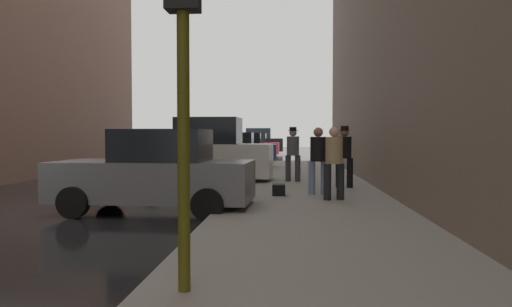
{
  "coord_description": "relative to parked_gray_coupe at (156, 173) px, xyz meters",
  "views": [
    {
      "loc": [
        5.52,
        -9.55,
        1.67
      ],
      "look_at": [
        4.42,
        6.63,
        1.07
      ],
      "focal_mm": 35.0,
      "sensor_mm": 36.0,
      "label": 1
    }
  ],
  "objects": [
    {
      "name": "pedestrian_with_fedora",
      "position": [
        4.44,
        3.99,
        0.29
      ],
      "size": [
        0.53,
        0.48,
        1.78
      ],
      "color": "black",
      "rests_on": "sidewalk"
    },
    {
      "name": "parked_white_van",
      "position": [
        -0.0,
        6.11,
        0.18
      ],
      "size": [
        4.66,
        2.18,
        2.25
      ],
      "color": "silver",
      "rests_on": "ground_plane"
    },
    {
      "name": "parked_dark_green_sedan",
      "position": [
        0.0,
        13.13,
        0.0
      ],
      "size": [
        4.2,
        2.06,
        1.79
      ],
      "color": "#193828",
      "rests_on": "ground_plane"
    },
    {
      "name": "pedestrian_in_tan_coat",
      "position": [
        3.9,
        1.21,
        0.26
      ],
      "size": [
        0.53,
        0.49,
        1.71
      ],
      "color": "black",
      "rests_on": "sidewalk"
    },
    {
      "name": "parked_red_hatchback",
      "position": [
        0.0,
        26.13,
        0.0
      ],
      "size": [
        4.22,
        2.09,
        1.79
      ],
      "color": "#B2191E",
      "rests_on": "ground_plane"
    },
    {
      "name": "ground_plane",
      "position": [
        -2.65,
        -0.95,
        -0.85
      ],
      "size": [
        120.0,
        120.0,
        0.0
      ],
      "primitive_type": "plane",
      "color": "black"
    },
    {
      "name": "parked_gray_coupe",
      "position": [
        0.0,
        0.0,
        0.0
      ],
      "size": [
        4.27,
        2.19,
        1.79
      ],
      "color": "slate",
      "rests_on": "ground_plane"
    },
    {
      "name": "fire_hydrant",
      "position": [
        1.8,
        1.65,
        -0.35
      ],
      "size": [
        0.42,
        0.22,
        0.7
      ],
      "color": "red",
      "rests_on": "sidewalk"
    },
    {
      "name": "pedestrian_in_jeans",
      "position": [
        3.59,
        2.24,
        0.26
      ],
      "size": [
        0.51,
        0.43,
        1.71
      ],
      "color": "#728CB2",
      "rests_on": "sidewalk"
    },
    {
      "name": "pedestrian_with_beanie",
      "position": [
        2.97,
        5.85,
        0.29
      ],
      "size": [
        0.52,
        0.47,
        1.78
      ],
      "color": "#333338",
      "rests_on": "sidewalk"
    },
    {
      "name": "traffic_light",
      "position": [
        1.85,
        -5.75,
        1.91
      ],
      "size": [
        0.32,
        0.32,
        3.6
      ],
      "color": "#514C0F",
      "rests_on": "sidewalk"
    },
    {
      "name": "parked_blue_sedan",
      "position": [
        0.0,
        19.44,
        0.0
      ],
      "size": [
        4.24,
        2.13,
        1.79
      ],
      "color": "navy",
      "rests_on": "ground_plane"
    },
    {
      "name": "sidewalk",
      "position": [
        3.35,
        -0.95,
        -0.77
      ],
      "size": [
        4.0,
        40.0,
        0.15
      ],
      "primitive_type": "cube",
      "color": "gray",
      "rests_on": "ground_plane"
    },
    {
      "name": "parked_black_suv",
      "position": [
        -0.0,
        32.54,
        0.18
      ],
      "size": [
        4.6,
        2.07,
        2.25
      ],
      "color": "black",
      "rests_on": "ground_plane"
    },
    {
      "name": "duffel_bag",
      "position": [
        2.6,
        2.01,
        -0.56
      ],
      "size": [
        0.32,
        0.44,
        0.28
      ],
      "color": "black",
      "rests_on": "sidewalk"
    }
  ]
}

